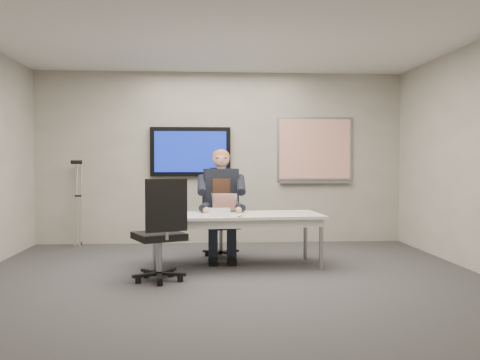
{
  "coord_description": "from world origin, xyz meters",
  "views": [
    {
      "loc": [
        -0.3,
        -5.78,
        1.34
      ],
      "look_at": [
        0.18,
        1.16,
        1.1
      ],
      "focal_mm": 40.0,
      "sensor_mm": 36.0,
      "label": 1
    }
  ],
  "objects": [
    {
      "name": "ceiling",
      "position": [
        0.0,
        0.0,
        2.8
      ],
      "size": [
        6.0,
        6.0,
        0.02
      ],
      "primitive_type": "cube",
      "color": "silver",
      "rests_on": "wall_back"
    },
    {
      "name": "seated_person",
      "position": [
        -0.05,
        1.47,
        0.61
      ],
      "size": [
        0.49,
        0.84,
        1.51
      ],
      "rotation": [
        0.0,
        0.0,
        0.1
      ],
      "color": "#1C222F",
      "rests_on": "office_chair_far"
    },
    {
      "name": "conference_table",
      "position": [
        0.12,
        1.0,
        0.59
      ],
      "size": [
        2.23,
        1.05,
        0.67
      ],
      "rotation": [
        0.0,
        0.0,
        0.07
      ],
      "color": "silver",
      "rests_on": "ground"
    },
    {
      "name": "whiteboard",
      "position": [
        1.55,
        2.97,
        1.53
      ],
      "size": [
        1.25,
        0.08,
        1.1
      ],
      "color": "#92959A",
      "rests_on": "wall_back"
    },
    {
      "name": "floor",
      "position": [
        0.0,
        0.0,
        0.0
      ],
      "size": [
        6.0,
        6.0,
        0.02
      ],
      "primitive_type": "cube",
      "color": "#343436",
      "rests_on": "ground"
    },
    {
      "name": "laptop",
      "position": [
        -0.0,
        1.26,
        0.73
      ],
      "size": [
        0.4,
        0.41,
        0.25
      ],
      "rotation": [
        0.0,
        0.0,
        -0.29
      ],
      "color": "#AFAFB1",
      "rests_on": "conference_table"
    },
    {
      "name": "wall_front",
      "position": [
        0.0,
        -3.0,
        1.4
      ],
      "size": [
        6.0,
        0.02,
        2.8
      ],
      "primitive_type": "cube",
      "color": "gray",
      "rests_on": "ground"
    },
    {
      "name": "office_chair_near",
      "position": [
        -0.77,
        0.17,
        0.36
      ],
      "size": [
        0.73,
        0.73,
        1.16
      ],
      "rotation": [
        0.0,
        0.0,
        3.57
      ],
      "color": "black",
      "rests_on": "ground"
    },
    {
      "name": "crutch",
      "position": [
        -2.27,
        2.82,
        0.7
      ],
      "size": [
        0.19,
        0.51,
        1.42
      ],
      "primitive_type": null,
      "rotation": [
        -0.16,
        0.0,
        -0.01
      ],
      "color": "#A2A5A9",
      "rests_on": "ground"
    },
    {
      "name": "pen",
      "position": [
        0.15,
        0.67,
        0.68
      ],
      "size": [
        0.06,
        0.12,
        0.01
      ],
      "primitive_type": "cylinder",
      "rotation": [
        0.0,
        1.57,
        1.19
      ],
      "color": "black",
      "rests_on": "conference_table"
    },
    {
      "name": "name_tent",
      "position": [
        -0.1,
        0.74,
        0.72
      ],
      "size": [
        0.27,
        0.1,
        0.1
      ],
      "primitive_type": null,
      "rotation": [
        0.0,
        0.0,
        -0.12
      ],
      "color": "white",
      "rests_on": "conference_table"
    },
    {
      "name": "tv_display",
      "position": [
        -0.5,
        2.95,
        1.5
      ],
      "size": [
        1.3,
        0.09,
        0.8
      ],
      "color": "black",
      "rests_on": "wall_back"
    },
    {
      "name": "wall_back",
      "position": [
        0.0,
        3.0,
        1.4
      ],
      "size": [
        6.0,
        0.02,
        2.8
      ],
      "primitive_type": "cube",
      "color": "gray",
      "rests_on": "ground"
    },
    {
      "name": "office_chair_far",
      "position": [
        -0.06,
        1.73,
        0.31
      ],
      "size": [
        0.6,
        0.6,
        0.99
      ],
      "rotation": [
        0.0,
        0.0,
        0.33
      ],
      "color": "black",
      "rests_on": "ground"
    }
  ]
}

